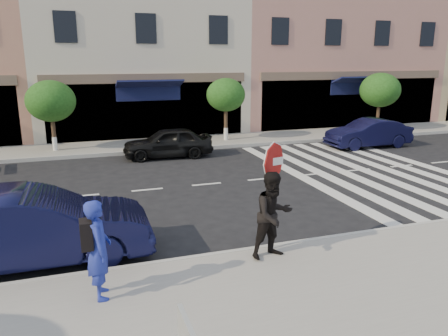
% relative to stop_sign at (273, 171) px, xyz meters
% --- Properties ---
extents(ground, '(120.00, 120.00, 0.00)m').
position_rel_stop_sign_xyz_m(ground, '(0.22, 1.67, -1.87)').
color(ground, black).
rests_on(ground, ground).
extents(sidewalk_near, '(60.00, 4.50, 0.15)m').
position_rel_stop_sign_xyz_m(sidewalk_near, '(0.22, -2.08, -1.80)').
color(sidewalk_near, gray).
rests_on(sidewalk_near, ground).
extents(sidewalk_far, '(60.00, 3.00, 0.15)m').
position_rel_stop_sign_xyz_m(sidewalk_far, '(0.22, 12.67, -1.80)').
color(sidewalk_far, gray).
rests_on(sidewalk_far, ground).
extents(building_centre, '(11.00, 9.00, 11.00)m').
position_rel_stop_sign_xyz_m(building_centre, '(-0.28, 18.67, 3.63)').
color(building_centre, beige).
rests_on(building_centre, ground).
extents(building_east_mid, '(13.00, 9.00, 13.00)m').
position_rel_stop_sign_xyz_m(building_east_mid, '(11.72, 18.67, 4.63)').
color(building_east_mid, tan).
rests_on(building_east_mid, ground).
extents(street_tree_wb, '(2.10, 2.10, 3.06)m').
position_rel_stop_sign_xyz_m(street_tree_wb, '(-4.78, 12.47, 0.43)').
color(street_tree_wb, '#473323').
rests_on(street_tree_wb, sidewalk_far).
extents(street_tree_c, '(1.90, 1.90, 3.04)m').
position_rel_stop_sign_xyz_m(street_tree_c, '(3.22, 12.47, 0.48)').
color(street_tree_c, '#473323').
rests_on(street_tree_c, sidewalk_far).
extents(street_tree_ea, '(2.20, 2.20, 3.19)m').
position_rel_stop_sign_xyz_m(street_tree_ea, '(12.22, 12.47, 0.52)').
color(street_tree_ea, '#473323').
rests_on(street_tree_ea, sidewalk_far).
extents(stop_sign, '(0.81, 0.24, 2.36)m').
position_rel_stop_sign_xyz_m(stop_sign, '(0.00, 0.00, 0.00)').
color(stop_sign, gray).
rests_on(stop_sign, sidewalk_near).
extents(photographer, '(0.43, 0.64, 1.74)m').
position_rel_stop_sign_xyz_m(photographer, '(-3.57, -0.81, -0.85)').
color(photographer, '#212E99').
rests_on(photographer, sidewalk_near).
extents(walker, '(0.99, 0.83, 1.81)m').
position_rel_stop_sign_xyz_m(walker, '(-0.13, -0.33, -0.82)').
color(walker, black).
rests_on(walker, sidewalk_near).
extents(car_near_mid, '(4.77, 1.70, 1.57)m').
position_rel_stop_sign_xyz_m(car_near_mid, '(-4.78, 1.23, -1.09)').
color(car_near_mid, black).
rests_on(car_near_mid, ground).
extents(car_far_mid, '(3.83, 1.70, 1.28)m').
position_rel_stop_sign_xyz_m(car_far_mid, '(-0.18, 10.15, -1.24)').
color(car_far_mid, black).
rests_on(car_far_mid, ground).
extents(car_far_right, '(4.07, 1.45, 1.34)m').
position_rel_stop_sign_xyz_m(car_far_right, '(9.26, 9.27, -1.21)').
color(car_far_right, black).
rests_on(car_far_right, ground).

